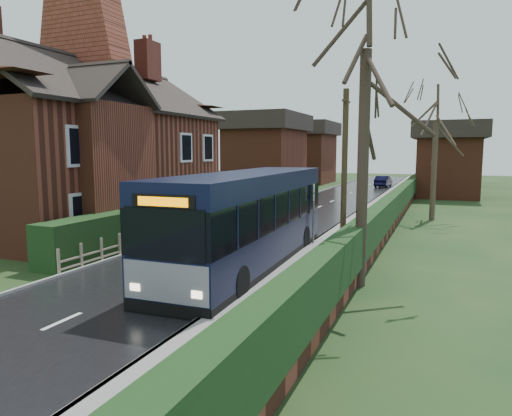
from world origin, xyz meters
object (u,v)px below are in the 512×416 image
at_px(bus, 248,220).
at_px(bus_stop_sign, 314,205).
at_px(brick_house, 90,144).
at_px(car_silver, 203,219).
at_px(telegraph_pole, 344,174).
at_px(car_green, 176,236).

xyz_separation_m(bus, bus_stop_sign, (1.23, 4.13, 0.13)).
xyz_separation_m(brick_house, bus, (10.71, -4.27, -2.75)).
xyz_separation_m(brick_house, car_silver, (5.93, 1.18, -3.75)).
bearing_deg(bus_stop_sign, telegraph_pole, -63.24).
bearing_deg(car_silver, bus, -42.27).
relative_size(car_green, bus_stop_sign, 1.71).
xyz_separation_m(bus_stop_sign, telegraph_pole, (1.60, -1.69, 1.41)).
distance_m(brick_house, car_silver, 7.12).
relative_size(bus, telegraph_pole, 1.74).
distance_m(bus, car_silver, 7.31).
xyz_separation_m(car_silver, bus_stop_sign, (6.00, -1.32, 1.13)).
bearing_deg(telegraph_pole, bus, -133.25).
height_order(brick_house, car_green, brick_house).
distance_m(brick_house, bus, 11.85).
relative_size(car_silver, bus_stop_sign, 1.38).
relative_size(brick_house, bus, 1.34).
xyz_separation_m(brick_house, telegraph_pole, (13.53, -1.83, -1.21)).
distance_m(bus, telegraph_pole, 4.04).
distance_m(car_silver, car_green, 4.57).
height_order(bus, car_green, bus).
xyz_separation_m(bus, telegraph_pole, (2.83, 2.44, 1.53)).
distance_m(brick_house, telegraph_pole, 13.71).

